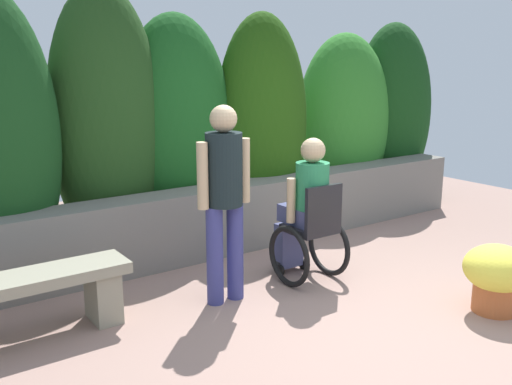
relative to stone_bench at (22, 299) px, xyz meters
name	(u,v)px	position (x,y,z in m)	size (l,w,h in m)	color
ground_plane	(367,323)	(2.23, -1.24, -0.33)	(10.62, 10.62, 0.00)	gray
stone_retaining_wall	(223,219)	(2.23, 0.86, 0.03)	(6.86, 0.40, 0.71)	slate
hedge_backdrop	(209,129)	(2.42, 1.44, 0.92)	(7.55, 1.11, 2.74)	#1E5D1E
stone_bench	(22,299)	(0.00, 0.00, 0.00)	(1.54, 0.38, 0.50)	gray
person_in_wheelchair	(307,215)	(2.44, -0.26, 0.30)	(0.53, 0.66, 1.33)	black
person_standing_companion	(224,192)	(1.57, -0.24, 0.62)	(0.49, 0.30, 1.65)	navy
flower_pot_purple_near	(497,274)	(3.23, -1.68, -0.01)	(0.54, 0.54, 0.56)	#BD6031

